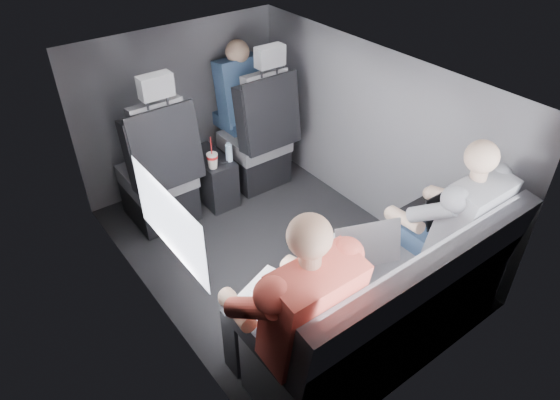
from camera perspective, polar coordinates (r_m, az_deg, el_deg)
floor at (r=3.68m, az=-0.56°, el=-6.08°), size 2.60×2.60×0.00m
ceiling at (r=2.95m, az=-0.72°, el=13.81°), size 2.60×2.60×0.00m
panel_left at (r=2.93m, az=-14.97°, el=-3.11°), size 0.02×2.60×1.35m
panel_right at (r=3.79m, az=10.47°, el=7.18°), size 0.02×2.60×1.35m
panel_front at (r=4.26m, az=-11.25°, el=10.37°), size 1.80×0.02×1.35m
panel_back at (r=2.57m, az=17.11°, el=-10.09°), size 1.80×0.02×1.35m
side_window at (r=2.57m, az=-12.57°, el=-2.44°), size 0.02×0.75×0.42m
seatbelt at (r=3.91m, az=-1.17°, el=10.76°), size 0.35×0.11×0.59m
front_seat_left at (r=3.86m, az=-13.50°, el=2.52°), size 0.52×0.58×1.26m
front_seat_right at (r=4.22m, az=-2.47°, el=6.62°), size 0.52×0.58×1.26m
center_console at (r=4.15m, az=-7.82°, el=2.55°), size 0.24×0.48×0.41m
rear_bench at (r=2.92m, az=12.19°, el=-12.58°), size 1.60×0.57×0.92m
soda_cup at (r=3.87m, az=-7.73°, el=4.55°), size 0.09×0.09×0.27m
water_bottle at (r=3.94m, az=-5.86°, el=5.41°), size 0.06×0.06×0.16m
laptop_white at (r=2.50m, az=-0.55°, el=-10.95°), size 0.42×0.44×0.26m
laptop_silver at (r=2.79m, az=8.40°, el=-5.29°), size 0.44×0.45×0.26m
laptop_black at (r=3.17m, az=16.71°, el=-1.12°), size 0.29×0.26×0.21m
passenger_rear_left at (r=2.41m, az=1.36°, el=-12.70°), size 0.54×0.65×1.28m
passenger_rear_right at (r=3.09m, az=18.46°, el=-2.63°), size 0.50×0.62×1.23m
passenger_front_right at (r=4.26m, az=-4.63°, el=12.02°), size 0.39×0.39×0.76m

